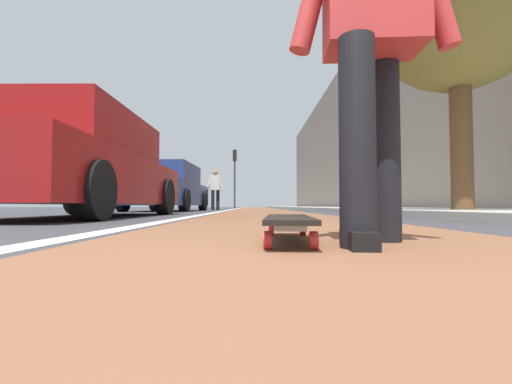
{
  "coord_description": "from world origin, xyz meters",
  "views": [
    {
      "loc": [
        -0.63,
        0.28,
        0.16
      ],
      "look_at": [
        13.95,
        0.14,
        0.75
      ],
      "focal_mm": 24.26,
      "sensor_mm": 36.0,
      "label": 1
    }
  ],
  "objects_px": {
    "parked_car_near": "(83,168)",
    "parked_car_mid": "(167,189)",
    "skateboard": "(288,221)",
    "traffic_light": "(235,168)",
    "skater_person": "(372,24)",
    "street_tree_near": "(458,5)",
    "pedestrian_distant": "(215,187)"
  },
  "relations": [
    {
      "from": "street_tree_near",
      "to": "pedestrian_distant",
      "type": "height_order",
      "value": "street_tree_near"
    },
    {
      "from": "skater_person",
      "to": "street_tree_near",
      "type": "relative_size",
      "value": 0.35
    },
    {
      "from": "parked_car_mid",
      "to": "parked_car_near",
      "type": "bearing_deg",
      "value": -177.8
    },
    {
      "from": "traffic_light",
      "to": "pedestrian_distant",
      "type": "bearing_deg",
      "value": 179.01
    },
    {
      "from": "skater_person",
      "to": "skateboard",
      "type": "bearing_deg",
      "value": 66.71
    },
    {
      "from": "skateboard",
      "to": "street_tree_near",
      "type": "bearing_deg",
      "value": -39.92
    },
    {
      "from": "parked_car_mid",
      "to": "skater_person",
      "type": "bearing_deg",
      "value": -161.39
    },
    {
      "from": "skateboard",
      "to": "skater_person",
      "type": "height_order",
      "value": "skater_person"
    },
    {
      "from": "traffic_light",
      "to": "street_tree_near",
      "type": "height_order",
      "value": "street_tree_near"
    },
    {
      "from": "traffic_light",
      "to": "pedestrian_distant",
      "type": "distance_m",
      "value": 11.52
    },
    {
      "from": "pedestrian_distant",
      "to": "street_tree_near",
      "type": "bearing_deg",
      "value": -151.97
    },
    {
      "from": "skateboard",
      "to": "traffic_light",
      "type": "relative_size",
      "value": 0.2
    },
    {
      "from": "traffic_light",
      "to": "street_tree_near",
      "type": "relative_size",
      "value": 0.92
    },
    {
      "from": "skateboard",
      "to": "skater_person",
      "type": "bearing_deg",
      "value": -113.29
    },
    {
      "from": "parked_car_mid",
      "to": "street_tree_near",
      "type": "bearing_deg",
      "value": -134.65
    },
    {
      "from": "parked_car_near",
      "to": "parked_car_mid",
      "type": "bearing_deg",
      "value": 2.2
    },
    {
      "from": "street_tree_near",
      "to": "skateboard",
      "type": "bearing_deg",
      "value": 140.08
    },
    {
      "from": "parked_car_near",
      "to": "street_tree_near",
      "type": "relative_size",
      "value": 0.97
    },
    {
      "from": "skateboard",
      "to": "parked_car_near",
      "type": "distance_m",
      "value": 4.41
    },
    {
      "from": "skateboard",
      "to": "traffic_light",
      "type": "xyz_separation_m",
      "value": [
        23.75,
        1.48,
        2.87
      ]
    },
    {
      "from": "parked_car_near",
      "to": "traffic_light",
      "type": "relative_size",
      "value": 1.05
    },
    {
      "from": "street_tree_near",
      "to": "skater_person",
      "type": "bearing_deg",
      "value": 144.58
    },
    {
      "from": "parked_car_near",
      "to": "parked_car_mid",
      "type": "xyz_separation_m",
      "value": [
        5.95,
        0.23,
        -0.01
      ]
    },
    {
      "from": "skater_person",
      "to": "street_tree_near",
      "type": "height_order",
      "value": "street_tree_near"
    },
    {
      "from": "parked_car_mid",
      "to": "skateboard",
      "type": "bearing_deg",
      "value": -163.02
    },
    {
      "from": "skater_person",
      "to": "parked_car_near",
      "type": "height_order",
      "value": "skater_person"
    },
    {
      "from": "traffic_light",
      "to": "street_tree_near",
      "type": "bearing_deg",
      "value": -167.42
    },
    {
      "from": "skateboard",
      "to": "parked_car_mid",
      "type": "xyz_separation_m",
      "value": [
        9.42,
        2.88,
        0.62
      ]
    },
    {
      "from": "parked_car_near",
      "to": "street_tree_near",
      "type": "bearing_deg",
      "value": -88.71
    },
    {
      "from": "traffic_light",
      "to": "skater_person",
      "type": "bearing_deg",
      "value": -175.63
    },
    {
      "from": "skateboard",
      "to": "skater_person",
      "type": "distance_m",
      "value": 0.92
    },
    {
      "from": "parked_car_near",
      "to": "street_tree_near",
      "type": "distance_m",
      "value": 6.21
    }
  ]
}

